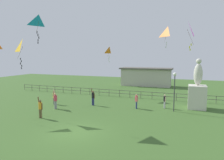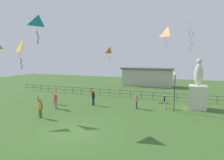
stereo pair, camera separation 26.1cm
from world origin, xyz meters
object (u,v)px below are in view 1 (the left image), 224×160
object	(u,v)px
lamppost	(175,83)
person_2	(93,97)
person_5	(54,97)
kite_5	(109,51)
kite_0	(39,22)
statue_monument	(197,93)
person_3	(55,100)
person_1	(165,100)
kite_1	(187,30)
person_4	(136,100)
kite_4	(23,47)
person_0	(40,107)
kite_3	(168,33)

from	to	relation	value
lamppost	person_2	bearing A→B (deg)	-177.02
person_5	kite_5	distance (m)	9.57
kite_0	statue_monument	bearing A→B (deg)	33.55
lamppost	person_3	size ratio (longest dim) A/B	1.99
person_5	kite_0	bearing A→B (deg)	-64.15
person_1	kite_1	bearing A→B (deg)	-51.32
person_3	kite_1	xyz separation A→B (m)	(13.09, 1.79, 7.04)
statue_monument	person_5	distance (m)	16.25
kite_0	person_4	bearing A→B (deg)	42.24
person_3	person_4	world-z (taller)	person_3
statue_monument	kite_4	xyz separation A→B (m)	(-16.00, -8.00, 4.85)
lamppost	person_3	xyz separation A→B (m)	(-12.09, -3.31, -1.96)
person_3	person_0	bearing A→B (deg)	-77.72
person_3	person_4	size ratio (longest dim) A/B	1.27
kite_0	person_0	bearing A→B (deg)	162.49
kite_3	person_5	bearing A→B (deg)	-170.68
person_5	kite_0	xyz separation A→B (m)	(2.47, -5.11, 7.72)
person_2	kite_4	distance (m)	9.11
person_2	person_4	world-z (taller)	person_2
person_0	person_1	bearing A→B (deg)	36.37
person_0	kite_3	size ratio (longest dim) A/B	0.92
kite_0	kite_3	distance (m)	12.46
person_0	kite_3	xyz separation A→B (m)	(10.49, 7.08, 7.07)
lamppost	kite_5	size ratio (longest dim) A/B	1.89
person_2	person_3	xyz separation A→B (m)	(-3.13, -2.85, 0.01)
kite_3	statue_monument	bearing A→B (deg)	27.64
kite_3	kite_4	world-z (taller)	kite_3
person_1	kite_4	size ratio (longest dim) A/B	0.54
person_3	person_4	distance (m)	8.78
lamppost	person_3	world-z (taller)	lamppost
kite_5	person_2	bearing A→B (deg)	-90.92
kite_1	person_5	bearing A→B (deg)	-179.69
person_3	kite_4	size ratio (longest dim) A/B	0.72
person_4	kite_3	size ratio (longest dim) A/B	0.74
statue_monument	person_1	bearing A→B (deg)	-161.39
kite_4	person_1	bearing A→B (deg)	28.47
kite_3	lamppost	bearing A→B (deg)	-28.51
person_1	kite_0	size ratio (longest dim) A/B	0.63
person_3	person_2	bearing A→B (deg)	42.28
person_1	kite_1	xyz separation A→B (m)	(2.03, -2.54, 7.18)
statue_monument	person_0	bearing A→B (deg)	-147.38
lamppost	person_2	world-z (taller)	lamppost
person_3	kite_1	distance (m)	14.97
person_1	kite_1	world-z (taller)	kite_1
person_4	kite_5	distance (m)	8.89
lamppost	kite_3	xyz separation A→B (m)	(-0.88, 0.48, 5.10)
person_0	kite_5	bearing A→B (deg)	77.54
person_2	kite_0	size ratio (longest dim) A/B	0.83
lamppost	person_5	size ratio (longest dim) A/B	2.24
person_3	kite_4	world-z (taller)	kite_4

